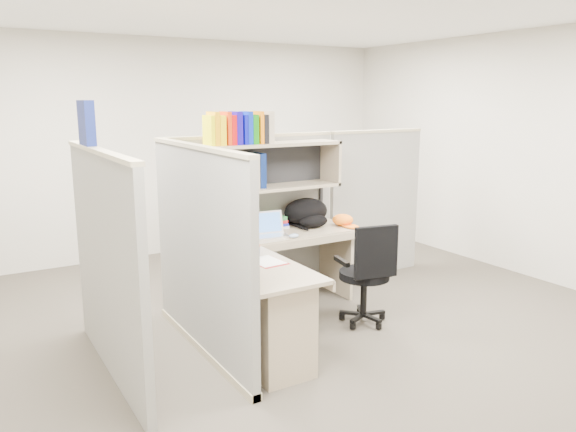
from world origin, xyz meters
TOP-DOWN VIEW (x-y plane):
  - ground at (0.00, 0.00)m, footprint 6.00×6.00m
  - room_shell at (0.00, 0.00)m, footprint 6.00×6.00m
  - cubicle at (-0.37, 0.45)m, footprint 3.79×1.84m
  - desk at (-0.41, -0.29)m, footprint 1.74×1.75m
  - laptop at (-0.04, 0.45)m, footprint 0.35×0.35m
  - backpack at (0.50, 0.64)m, footprint 0.55×0.48m
  - orange_cap at (0.80, 0.49)m, footprint 0.23×0.26m
  - snack_canister at (-0.47, -0.04)m, footprint 0.10×0.10m
  - tissue_box at (-0.73, -0.46)m, footprint 0.12×0.12m
  - mouse at (0.12, 0.31)m, footprint 0.11×0.09m
  - paper_cup at (-0.06, 0.73)m, footprint 0.09×0.09m
  - book_stack at (0.19, 0.76)m, footprint 0.18×0.24m
  - loose_paper at (-0.45, -0.22)m, footprint 0.23×0.29m
  - task_chair at (0.53, -0.23)m, footprint 0.52×0.48m

SIDE VIEW (x-z plane):
  - ground at x=0.00m, z-range 0.00..0.00m
  - task_chair at x=0.53m, z-range -0.14..0.79m
  - desk at x=-0.41m, z-range 0.07..0.80m
  - loose_paper at x=-0.45m, z-range 0.73..0.73m
  - mouse at x=0.12m, z-range 0.73..0.77m
  - snack_canister at x=-0.47m, z-range 0.73..0.83m
  - paper_cup at x=-0.06m, z-range 0.73..0.83m
  - book_stack at x=0.19m, z-range 0.73..0.84m
  - orange_cap at x=0.80m, z-range 0.73..0.84m
  - tissue_box at x=-0.73m, z-range 0.73..0.92m
  - laptop at x=-0.04m, z-range 0.73..0.96m
  - backpack at x=0.50m, z-range 0.73..1.00m
  - cubicle at x=-0.37m, z-range -0.07..1.88m
  - room_shell at x=0.00m, z-range -1.38..4.62m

